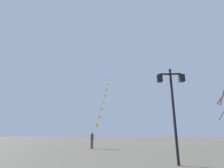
# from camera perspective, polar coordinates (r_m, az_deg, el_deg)

# --- Properties ---
(ground_plane) EXTENTS (160.00, 160.00, 0.00)m
(ground_plane) POSITION_cam_1_polar(r_m,az_deg,el_deg) (20.44, 2.66, -19.89)
(ground_plane) COLOR #756B5B
(twin_lantern_lamp_post) EXTENTS (1.49, 0.28, 5.00)m
(twin_lantern_lamp_post) POSITION_cam_1_polar(r_m,az_deg,el_deg) (10.08, 18.77, -3.59)
(twin_lantern_lamp_post) COLOR black
(twin_lantern_lamp_post) RESTS_ON ground_plane
(kite_train) EXTENTS (1.67, 8.80, 10.82)m
(kite_train) POSITION_cam_1_polar(r_m,az_deg,el_deg) (26.08, -2.81, -5.89)
(kite_train) COLOR brown
(kite_train) RESTS_ON ground_plane
(kite_flyer) EXTENTS (0.28, 0.62, 1.71)m
(kite_flyer) POSITION_cam_1_polar(r_m,az_deg,el_deg) (19.62, -6.43, -17.34)
(kite_flyer) COLOR brown
(kite_flyer) RESTS_ON ground_plane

